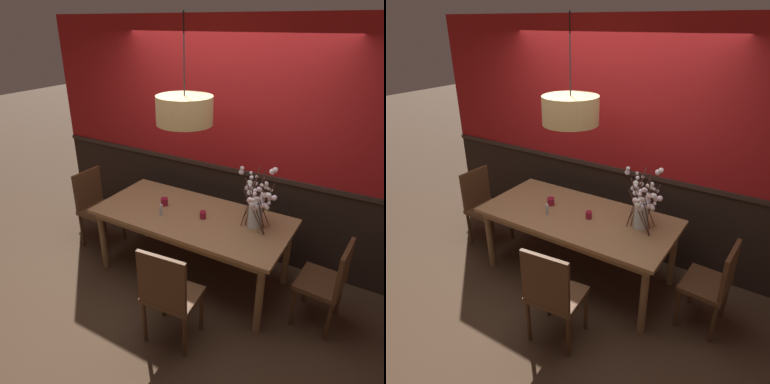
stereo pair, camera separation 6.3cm
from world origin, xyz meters
The scene contains 13 objects.
ground_plane centered at (0.00, 0.00, 0.00)m, with size 24.00×24.00×0.00m, color #422D1E.
back_wall centered at (0.00, 0.79, 1.33)m, with size 4.99×0.14×2.68m.
dining_table centered at (0.00, 0.00, 0.69)m, with size 2.04×0.97×0.77m.
chair_head_west_end centered at (-1.39, -0.02, 0.54)m, with size 0.41×0.45×0.95m.
chair_near_side_right centered at (0.31, -0.90, 0.54)m, with size 0.49×0.44×0.97m.
chair_far_side_left centered at (-0.29, 0.87, 0.53)m, with size 0.47×0.42×0.93m.
chair_far_side_right centered at (0.27, 0.89, 0.51)m, with size 0.42×0.45×0.93m.
chair_head_east_end centered at (1.42, 0.01, 0.50)m, with size 0.41×0.46×0.88m.
vase_with_blossoms centered at (0.65, 0.11, 1.00)m, with size 0.44×0.48×0.64m.
candle_holder_nearer_center centered at (0.14, -0.01, 0.81)m, with size 0.07×0.07×0.08m.
candle_holder_nearer_edge centered at (-0.37, 0.03, 0.81)m, with size 0.08×0.08×0.08m.
condiment_bottle centered at (-0.27, -0.17, 0.83)m, with size 0.04×0.04×0.12m.
pendant_lamp centered at (-0.08, 0.00, 1.85)m, with size 0.53×0.53×0.96m.
Camera 2 is at (1.74, -2.78, 2.59)m, focal length 33.64 mm.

